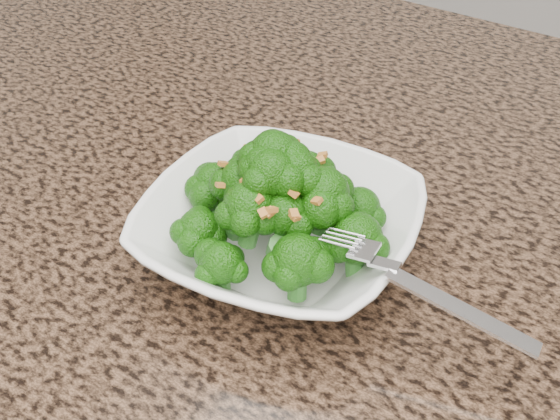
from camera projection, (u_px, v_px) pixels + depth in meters
The scene contains 5 objects.
granite_counter at pixel (350, 246), 0.64m from camera, with size 1.64×1.04×0.03m, color brown.
bowl at pixel (280, 230), 0.59m from camera, with size 0.23×0.23×0.06m, color white.
broccoli_pile at pixel (280, 166), 0.55m from camera, with size 0.20×0.20×0.08m, color #1A5B0A, non-canonical shape.
garlic_topping at pixel (280, 121), 0.53m from camera, with size 0.12×0.12×0.01m, color #C67D30, non-canonical shape.
fork at pixel (390, 266), 0.51m from camera, with size 0.19×0.03×0.01m, color silver, non-canonical shape.
Camera 1 is at (0.22, -0.14, 1.31)m, focal length 45.00 mm.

